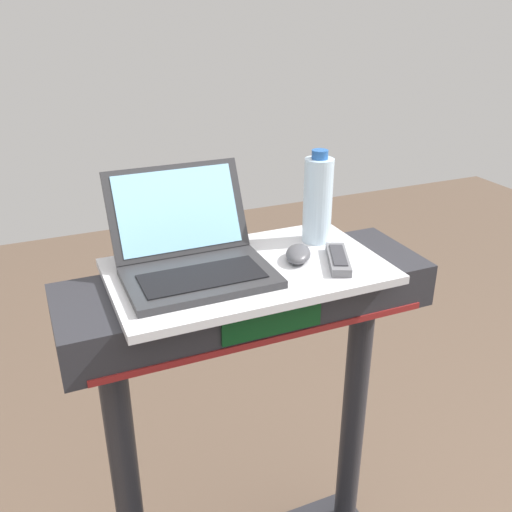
{
  "coord_description": "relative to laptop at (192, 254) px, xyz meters",
  "views": [
    {
      "loc": [
        -0.46,
        -0.41,
        1.72
      ],
      "look_at": [
        0.0,
        0.65,
        1.19
      ],
      "focal_mm": 39.57,
      "sensor_mm": 36.0,
      "label": 1
    }
  ],
  "objects": [
    {
      "name": "tv_remote",
      "position": [
        0.33,
        -0.09,
        -0.03
      ],
      "size": [
        0.11,
        0.16,
        0.02
      ],
      "color": "slate",
      "rests_on": "desk_board"
    },
    {
      "name": "water_bottle",
      "position": [
        0.35,
        0.05,
        0.07
      ],
      "size": [
        0.07,
        0.07,
        0.24
      ],
      "color": "silver",
      "rests_on": "desk_board"
    },
    {
      "name": "laptop",
      "position": [
        0.0,
        0.0,
        0.0
      ],
      "size": [
        0.33,
        0.32,
        0.22
      ],
      "rotation": [
        0.0,
        0.0,
        0.05
      ],
      "color": "#2D2D30",
      "rests_on": "desk_board"
    },
    {
      "name": "computer_mouse",
      "position": [
        0.25,
        -0.04,
        -0.03
      ],
      "size": [
        0.1,
        0.12,
        0.03
      ],
      "primitive_type": "ellipsoid",
      "rotation": [
        0.0,
        0.0,
        -0.56
      ],
      "color": "#4C4C51",
      "rests_on": "desk_board"
    },
    {
      "name": "desk_board",
      "position": [
        0.13,
        -0.03,
        -0.06
      ],
      "size": [
        0.65,
        0.38,
        0.02
      ],
      "primitive_type": "cube",
      "color": "silver",
      "rests_on": "treadmill_base"
    }
  ]
}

